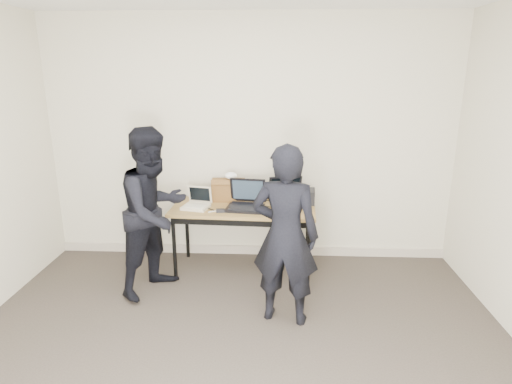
# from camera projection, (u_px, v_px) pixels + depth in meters

# --- Properties ---
(room) EXTENTS (4.60, 4.60, 2.80)m
(room) POSITION_uv_depth(u_px,v_px,m) (227.00, 202.00, 2.57)
(room) COLOR #3A332C
(room) RESTS_ON ground
(desk) EXTENTS (1.53, 0.72, 0.72)m
(desk) POSITION_uv_depth(u_px,v_px,m) (243.00, 213.00, 4.50)
(desk) COLOR olive
(desk) RESTS_ON ground
(laptop_beige) EXTENTS (0.31, 0.31, 0.21)m
(laptop_beige) POSITION_uv_depth(u_px,v_px,m) (197.00, 204.00, 4.47)
(laptop_beige) COLOR beige
(laptop_beige) RESTS_ON desk
(laptop_center) EXTENTS (0.42, 0.41, 0.29)m
(laptop_center) POSITION_uv_depth(u_px,v_px,m) (246.00, 201.00, 4.46)
(laptop_center) COLOR black
(laptop_center) RESTS_ON desk
(laptop_right) EXTENTS (0.43, 0.42, 0.27)m
(laptop_right) POSITION_uv_depth(u_px,v_px,m) (287.00, 197.00, 4.65)
(laptop_right) COLOR black
(laptop_right) RESTS_ON desk
(leather_satchel) EXTENTS (0.36, 0.18, 0.25)m
(leather_satchel) POSITION_uv_depth(u_px,v_px,m) (228.00, 190.00, 4.68)
(leather_satchel) COLOR brown
(leather_satchel) RESTS_ON desk
(tissue) EXTENTS (0.15, 0.12, 0.08)m
(tissue) POSITION_uv_depth(u_px,v_px,m) (231.00, 176.00, 4.64)
(tissue) COLOR white
(tissue) RESTS_ON leather_satchel
(equipment_box) EXTENTS (0.27, 0.23, 0.15)m
(equipment_box) POSITION_uv_depth(u_px,v_px,m) (303.00, 196.00, 4.62)
(equipment_box) COLOR black
(equipment_box) RESTS_ON desk
(power_brick) EXTENTS (0.09, 0.06, 0.03)m
(power_brick) POSITION_uv_depth(u_px,v_px,m) (220.00, 211.00, 4.33)
(power_brick) COLOR black
(power_brick) RESTS_ON desk
(cables) EXTENTS (1.15, 0.44, 0.01)m
(cables) POSITION_uv_depth(u_px,v_px,m) (248.00, 207.00, 4.49)
(cables) COLOR black
(cables) RESTS_ON desk
(person_typist) EXTENTS (0.63, 0.48, 1.56)m
(person_typist) POSITION_uv_depth(u_px,v_px,m) (285.00, 236.00, 3.56)
(person_typist) COLOR black
(person_typist) RESTS_ON ground
(person_observer) EXTENTS (0.93, 0.99, 1.62)m
(person_observer) POSITION_uv_depth(u_px,v_px,m) (155.00, 212.00, 4.07)
(person_observer) COLOR black
(person_observer) RESTS_ON ground
(baseboard) EXTENTS (4.50, 0.03, 0.10)m
(baseboard) POSITION_uv_depth(u_px,v_px,m) (250.00, 250.00, 5.08)
(baseboard) COLOR #B6A997
(baseboard) RESTS_ON ground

